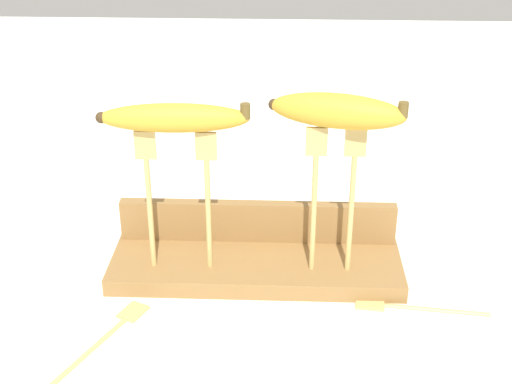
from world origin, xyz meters
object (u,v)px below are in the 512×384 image
fork_fallen_far (403,305)px  banana_raised_left (174,118)px  fork_stand_left (178,189)px  fork_stand_right (334,188)px  fork_fallen_near (108,333)px  banana_raised_right (338,111)px

fork_fallen_far → banana_raised_left: bearing=170.0°
fork_stand_left → fork_stand_right: fork_stand_right is taller
banana_raised_left → fork_fallen_far: size_ratio=1.11×
fork_stand_left → banana_raised_left: banana_raised_left is taller
fork_fallen_near → fork_fallen_far: 0.36m
fork_fallen_near → fork_fallen_far: (0.36, 0.07, 0.00)m
banana_raised_left → fork_fallen_near: 0.27m
fork_stand_right → fork_fallen_near: 0.32m
fork_fallen_near → banana_raised_left: bearing=58.8°
banana_raised_left → fork_fallen_near: banana_raised_left is taller
fork_stand_left → banana_raised_left: 0.09m
banana_raised_left → fork_fallen_near: bearing=-121.2°
fork_stand_left → banana_raised_right: bearing=0.0°
fork_fallen_near → fork_stand_left: bearing=58.8°
fork_stand_right → banana_raised_left: bearing=-180.0°
banana_raised_left → fork_fallen_far: banana_raised_left is taller
fork_stand_left → fork_fallen_far: bearing=-10.0°
fork_stand_right → banana_raised_right: size_ratio=1.18×
fork_stand_right → fork_fallen_far: 0.17m
banana_raised_right → banana_raised_left: bearing=-180.0°
banana_raised_left → fork_fallen_near: (-0.07, -0.12, -0.23)m
banana_raised_right → fork_fallen_near: bearing=-155.7°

